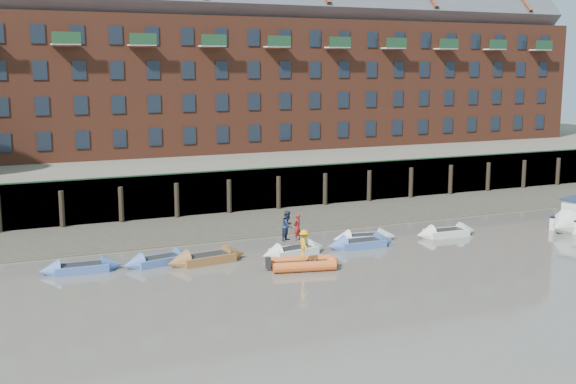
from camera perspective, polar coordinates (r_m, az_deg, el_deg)
ground at (r=35.99m, az=10.04°, el=-7.88°), size 220.00×220.00×0.00m
foreshore at (r=51.39m, az=-1.16°, el=-2.35°), size 110.00×8.00×0.50m
mud_band at (r=48.34m, az=0.39°, el=-3.13°), size 110.00×1.60×0.10m
river_wall at (r=55.08m, az=-2.92°, el=0.16°), size 110.00×1.23×3.30m
bank_terrace at (r=67.83m, az=-7.04°, el=1.95°), size 110.00×28.00×3.20m
apartment_terrace at (r=68.17m, az=-7.49°, el=11.44°), size 80.60×15.56×20.98m
rowboat_0 at (r=40.46m, az=-16.02°, el=-5.79°), size 4.40×1.47×1.26m
rowboat_1 at (r=41.05m, az=-10.12°, el=-5.34°), size 4.43×2.07×1.24m
rowboat_2 at (r=40.97m, az=-6.41°, el=-5.24°), size 4.86×1.93×1.37m
rowboat_3 at (r=42.36m, az=0.48°, el=-4.70°), size 4.44×1.89×1.25m
rowboat_4 at (r=44.35m, az=5.79°, el=-4.07°), size 4.53×1.46×1.30m
rowboat_5 at (r=45.93m, az=6.08°, el=-3.61°), size 4.30×1.92×1.21m
rowboat_6 at (r=48.10m, az=12.40°, el=-3.16°), size 4.43×1.48×1.27m
rib_tender at (r=39.55m, az=1.36°, el=-5.68°), size 3.85×2.46×0.65m
motor_launch at (r=52.62m, az=21.69°, el=-2.02°), size 6.65×4.03×2.61m
person_rower_a at (r=42.18m, az=0.73°, el=-2.79°), size 0.68×0.59×1.58m
person_rower_b at (r=42.07m, az=-0.02°, el=-2.69°), size 1.09×1.08×1.78m
person_rib_crew at (r=39.20m, az=1.30°, el=-4.13°), size 0.73×1.10×1.58m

